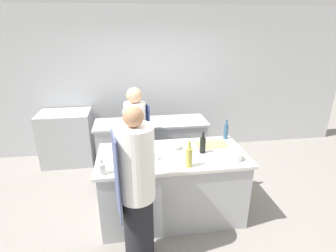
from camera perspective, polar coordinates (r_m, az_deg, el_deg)
ground_plane at (r=3.85m, az=0.81°, el=-18.34°), size 16.00×16.00×0.00m
wall_back at (r=5.20m, az=-2.94°, el=9.41°), size 8.00×0.06×2.80m
prep_counter at (r=3.58m, az=0.85°, el=-12.64°), size 1.88×0.92×0.91m
pass_counter at (r=4.64m, az=-3.59°, el=-4.36°), size 1.91×0.62×0.91m
oven_range at (r=5.22m, az=-21.07°, el=-2.40°), size 0.91×0.64×0.98m
chef_at_prep_near at (r=2.73m, az=-6.82°, el=-13.81°), size 0.41×0.39×1.77m
chef_at_stove at (r=4.02m, az=-6.87°, el=-2.90°), size 0.37×0.36×1.63m
bottle_olive_oil at (r=3.37m, az=7.56°, el=-4.05°), size 0.08×0.08×0.28m
bottle_vinegar at (r=3.02m, az=4.59°, el=-6.66°), size 0.08×0.08×0.32m
bottle_wine at (r=3.83m, az=12.49°, el=-1.09°), size 0.06×0.06×0.29m
bottle_cooking_oil at (r=2.98m, az=-14.23°, el=-8.89°), size 0.09×0.09×0.18m
bowl_mixing_large at (r=3.49m, az=1.18°, el=-4.48°), size 0.21×0.21×0.05m
bowl_prep_small at (r=3.31m, az=14.24°, el=-6.31°), size 0.19×0.19×0.09m
cup at (r=3.20m, az=-2.90°, el=-6.51°), size 0.09×0.09×0.10m
cutting_board at (r=3.64m, az=9.37°, el=-3.95°), size 0.42×0.25×0.01m
stockpot at (r=4.39m, az=-7.94°, el=1.99°), size 0.29×0.29×0.22m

